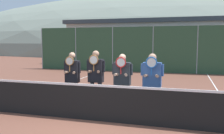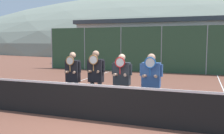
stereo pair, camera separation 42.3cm
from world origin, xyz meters
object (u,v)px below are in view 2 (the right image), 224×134
player_center_left (96,76)px  player_rightmost (151,79)px  player_center_right (122,78)px  car_left_of_center (191,57)px  car_far_left (123,57)px  player_leftmost (73,76)px

player_center_left → player_rightmost: bearing=-3.7°
player_center_right → car_left_of_center: 12.98m
player_center_right → player_center_left: bearing=-179.8°
car_far_left → player_center_left: bearing=-76.2°
player_rightmost → car_far_left: bearing=110.6°
player_center_right → player_rightmost: size_ratio=0.98×
player_leftmost → player_rightmost: 2.41m
player_center_left → player_rightmost: size_ratio=1.03×
player_center_right → car_left_of_center: (1.37, 12.91, -0.07)m
player_center_left → car_left_of_center: size_ratio=0.44×
player_center_right → car_far_left: 13.13m
player_center_left → car_left_of_center: (2.18, 12.91, -0.12)m
player_center_left → car_far_left: 12.92m
player_center_left → player_leftmost: bearing=-173.3°
player_center_right → car_left_of_center: car_left_of_center is taller
player_center_left → player_rightmost: player_center_left is taller
player_rightmost → player_center_right: bearing=172.7°
car_far_left → car_left_of_center: 5.27m
player_center_right → player_rightmost: (0.87, -0.11, 0.03)m
car_far_left → player_rightmost: bearing=-69.4°
car_left_of_center → player_leftmost: bearing=-102.6°
player_center_right → player_rightmost: bearing=-7.3°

